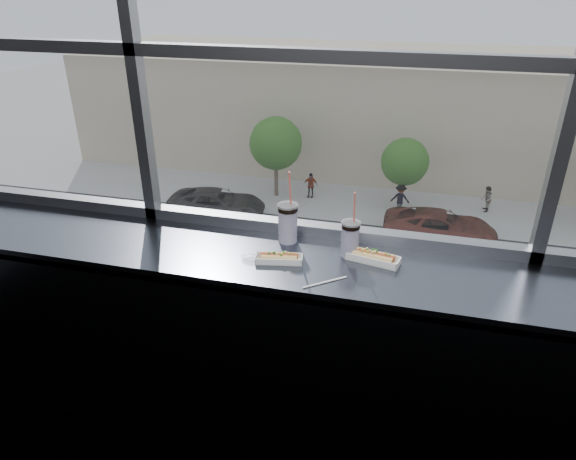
% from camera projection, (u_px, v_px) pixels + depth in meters
% --- Properties ---
extents(wall_back_lower, '(6.00, 0.00, 6.00)m').
position_uv_depth(wall_back_lower, '(325.00, 321.00, 2.93)').
color(wall_back_lower, black).
rests_on(wall_back_lower, ground).
extents(counter, '(6.00, 0.55, 0.06)m').
position_uv_depth(counter, '(318.00, 267.00, 2.46)').
color(counter, '#555A67').
rests_on(counter, ground).
extents(counter_fascia, '(6.00, 0.04, 1.04)m').
position_uv_depth(counter_fascia, '(304.00, 386.00, 2.47)').
color(counter_fascia, '#555A67').
rests_on(counter_fascia, ground).
extents(hotdog_tray_left, '(0.23, 0.11, 0.05)m').
position_uv_depth(hotdog_tray_left, '(279.00, 258.00, 2.43)').
color(hotdog_tray_left, white).
rests_on(hotdog_tray_left, counter).
extents(hotdog_tray_right, '(0.26, 0.13, 0.06)m').
position_uv_depth(hotdog_tray_right, '(373.00, 257.00, 2.43)').
color(hotdog_tray_right, white).
rests_on(hotdog_tray_right, counter).
extents(soda_cup_left, '(0.11, 0.11, 0.39)m').
position_uv_depth(soda_cup_left, '(288.00, 221.00, 2.58)').
color(soda_cup_left, white).
rests_on(soda_cup_left, counter).
extents(soda_cup_right, '(0.09, 0.09, 0.34)m').
position_uv_depth(soda_cup_right, '(350.00, 237.00, 2.45)').
color(soda_cup_right, white).
rests_on(soda_cup_right, counter).
extents(loose_straw, '(0.18, 0.14, 0.01)m').
position_uv_depth(loose_straw, '(325.00, 282.00, 2.27)').
color(loose_straw, white).
rests_on(loose_straw, counter).
extents(wrapper, '(0.10, 0.07, 0.02)m').
position_uv_depth(wrapper, '(251.00, 258.00, 2.45)').
color(wrapper, silver).
rests_on(wrapper, counter).
extents(plaza_ground, '(120.00, 120.00, 0.00)m').
position_uv_depth(plaza_ground, '(412.00, 139.00, 45.74)').
color(plaza_ground, '#A1A1A0').
rests_on(plaza_ground, ground).
extents(street_asphalt, '(80.00, 10.00, 0.06)m').
position_uv_depth(street_asphalt, '(393.00, 272.00, 25.40)').
color(street_asphalt, black).
rests_on(street_asphalt, plaza_ground).
extents(far_sidewalk, '(80.00, 6.00, 0.04)m').
position_uv_depth(far_sidewalk, '(402.00, 208.00, 32.33)').
color(far_sidewalk, '#A1A1A0').
rests_on(far_sidewalk, plaza_ground).
extents(far_building, '(50.00, 14.00, 8.00)m').
position_uv_depth(far_building, '(415.00, 109.00, 39.18)').
color(far_building, '#B6A58C').
rests_on(far_building, plaza_ground).
extents(car_near_c, '(3.41, 6.50, 2.07)m').
position_uv_depth(car_near_c, '(416.00, 303.00, 21.22)').
color(car_near_c, '#5A121C').
rests_on(car_near_c, street_asphalt).
extents(car_near_a, '(2.85, 6.20, 2.02)m').
position_uv_depth(car_near_a, '(60.00, 253.00, 25.01)').
color(car_near_a, silver).
rests_on(car_near_a, street_asphalt).
extents(car_far_b, '(2.89, 6.79, 2.25)m').
position_uv_depth(car_far_b, '(441.00, 222.00, 27.86)').
color(car_far_b, '#5B2017').
rests_on(car_far_b, street_asphalt).
extents(car_far_a, '(3.14, 6.64, 2.16)m').
position_uv_depth(car_far_a, '(217.00, 199.00, 30.79)').
color(car_far_a, black).
rests_on(car_far_a, street_asphalt).
extents(car_near_d, '(3.72, 7.16, 2.28)m').
position_uv_depth(car_near_d, '(520.00, 315.00, 20.28)').
color(car_near_d, white).
rests_on(car_near_d, street_asphalt).
extents(car_near_b, '(3.38, 6.65, 2.13)m').
position_uv_depth(car_near_b, '(265.00, 281.00, 22.66)').
color(car_near_b, '#35302D').
rests_on(car_near_b, street_asphalt).
extents(pedestrian_c, '(0.65, 0.86, 1.94)m').
position_uv_depth(pedestrian_c, '(487.00, 197.00, 31.44)').
color(pedestrian_c, '#66605B').
rests_on(pedestrian_c, far_sidewalk).
extents(pedestrian_d, '(0.69, 0.92, 2.07)m').
position_uv_depth(pedestrian_d, '(552.00, 202.00, 30.54)').
color(pedestrian_d, '#66605B').
rests_on(pedestrian_d, far_sidewalk).
extents(pedestrian_b, '(0.97, 0.73, 2.18)m').
position_uv_depth(pedestrian_b, '(400.00, 196.00, 31.28)').
color(pedestrian_b, '#66605B').
rests_on(pedestrian_b, far_sidewalk).
extents(pedestrian_a, '(0.89, 0.67, 2.00)m').
position_uv_depth(pedestrian_a, '(311.00, 183.00, 33.44)').
color(pedestrian_a, '#66605B').
rests_on(pedestrian_a, far_sidewalk).
extents(tree_left, '(3.39, 3.39, 5.30)m').
position_uv_depth(tree_left, '(276.00, 144.00, 32.56)').
color(tree_left, '#47382B').
rests_on(tree_left, far_sidewalk).
extents(tree_center, '(2.89, 2.89, 4.52)m').
position_uv_depth(tree_center, '(405.00, 162.00, 30.99)').
color(tree_center, '#47382B').
rests_on(tree_center, far_sidewalk).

